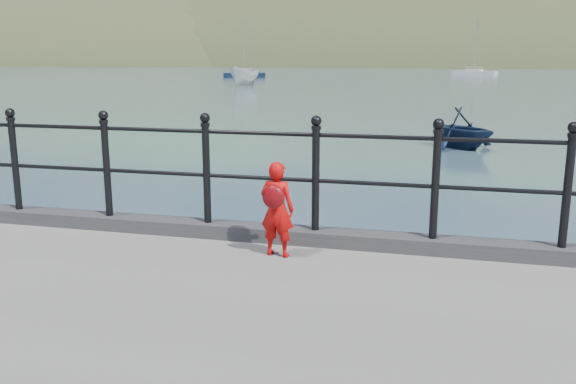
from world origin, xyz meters
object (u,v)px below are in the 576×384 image
(launch_white, at_px, (245,77))
(sailboat_left, at_px, (244,75))
(launch_navy, at_px, (461,128))
(sailboat_deep, at_px, (474,73))
(railing, at_px, (260,164))
(child, at_px, (277,208))

(launch_white, relative_size, sailboat_left, 0.61)
(launch_white, bearing_deg, sailboat_left, 116.16)
(launch_white, bearing_deg, launch_navy, -54.65)
(launch_white, relative_size, launch_navy, 1.99)
(launch_white, relative_size, sailboat_deep, 0.51)
(railing, height_order, sailboat_left, sailboat_left)
(launch_white, bearing_deg, sailboat_deep, 68.70)
(launch_white, height_order, sailboat_left, sailboat_left)
(railing, xyz_separation_m, launch_white, (-17.49, 52.31, -0.85))
(child, height_order, sailboat_deep, sailboat_deep)
(railing, relative_size, launch_navy, 7.16)
(launch_navy, bearing_deg, sailboat_left, 67.48)
(railing, relative_size, sailboat_left, 2.19)
(launch_white, bearing_deg, child, -63.68)
(railing, height_order, launch_white, railing)
(child, xyz_separation_m, launch_white, (-17.81, 52.80, -0.51))
(child, bearing_deg, launch_navy, -90.21)
(launch_navy, bearing_deg, launch_white, 70.83)
(railing, relative_size, launch_white, 3.61)
(child, bearing_deg, launch_white, -63.55)
(sailboat_deep, bearing_deg, launch_white, -98.80)
(launch_white, xyz_separation_m, sailboat_deep, (23.57, 42.55, -0.63))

